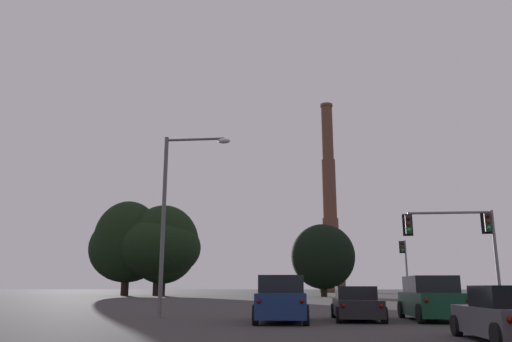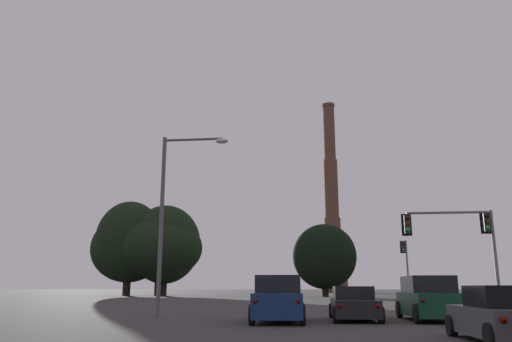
% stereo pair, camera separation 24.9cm
% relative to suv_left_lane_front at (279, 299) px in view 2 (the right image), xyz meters
% --- Properties ---
extents(suv_left_lane_front, '(2.26, 4.96, 1.86)m').
position_rel_suv_left_lane_front_xyz_m(suv_left_lane_front, '(0.00, 0.00, 0.00)').
color(suv_left_lane_front, navy).
rests_on(suv_left_lane_front, ground_plane).
extents(sedan_center_lane_front, '(2.02, 4.72, 1.43)m').
position_rel_suv_left_lane_front_xyz_m(sedan_center_lane_front, '(3.14, 1.40, -0.23)').
color(sedan_center_lane_front, black).
rests_on(sedan_center_lane_front, ground_plane).
extents(suv_right_lane_front, '(2.16, 4.93, 1.86)m').
position_rel_suv_left_lane_front_xyz_m(suv_right_lane_front, '(6.34, 1.49, 0.00)').
color(suv_right_lane_front, '#0F3823').
rests_on(suv_right_lane_front, ground_plane).
extents(hatchback_right_lane_second, '(1.94, 4.12, 1.44)m').
position_rel_suv_left_lane_front_xyz_m(hatchback_right_lane_second, '(6.27, -7.17, -0.23)').
color(hatchback_right_lane_second, '#4C4F54').
rests_on(hatchback_right_lane_second, ground_plane).
extents(traffic_light_far_right, '(0.78, 0.50, 6.07)m').
position_rel_suv_left_lane_front_xyz_m(traffic_light_far_right, '(10.89, 31.71, 3.08)').
color(traffic_light_far_right, slate).
rests_on(traffic_light_far_right, ground_plane).
extents(traffic_light_overhead_right, '(5.07, 0.50, 5.57)m').
position_rel_suv_left_lane_front_xyz_m(traffic_light_overhead_right, '(9.72, 7.64, 3.36)').
color(traffic_light_overhead_right, slate).
rests_on(traffic_light_overhead_right, ground_plane).
extents(street_lamp, '(3.35, 0.36, 8.77)m').
position_rel_suv_left_lane_front_xyz_m(street_lamp, '(-5.34, 2.36, 4.48)').
color(street_lamp, '#56565B').
rests_on(street_lamp, ground_plane).
extents(smokestack, '(6.71, 6.71, 50.34)m').
position_rel_suv_left_lane_front_xyz_m(smokestack, '(6.87, 109.48, 18.85)').
color(smokestack, '#523427').
rests_on(smokestack, ground_plane).
extents(treeline_center_left, '(11.22, 10.10, 15.44)m').
position_rel_suv_left_lane_front_xyz_m(treeline_center_left, '(-28.70, 59.15, 7.91)').
color(treeline_center_left, black).
rests_on(treeline_center_left, ground_plane).
extents(treeline_far_right, '(9.35, 8.41, 10.51)m').
position_rel_suv_left_lane_front_xyz_m(treeline_far_right, '(3.20, 53.63, 4.88)').
color(treeline_far_right, black).
rests_on(treeline_far_right, ground_plane).
extents(treeline_right_mid, '(13.70, 12.33, 12.59)m').
position_rel_suv_left_lane_front_xyz_m(treeline_right_mid, '(-23.20, 58.68, 6.68)').
color(treeline_right_mid, black).
rests_on(treeline_right_mid, ground_plane).
extents(treeline_center_right, '(11.62, 10.46, 14.63)m').
position_rel_suv_left_lane_front_xyz_m(treeline_center_right, '(-22.57, 59.01, 7.33)').
color(treeline_center_right, black).
rests_on(treeline_center_right, ground_plane).
extents(treeline_far_left, '(12.69, 11.42, 13.32)m').
position_rel_suv_left_lane_front_xyz_m(treeline_far_left, '(-29.35, 60.79, 6.79)').
color(treeline_far_left, black).
rests_on(treeline_far_left, ground_plane).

